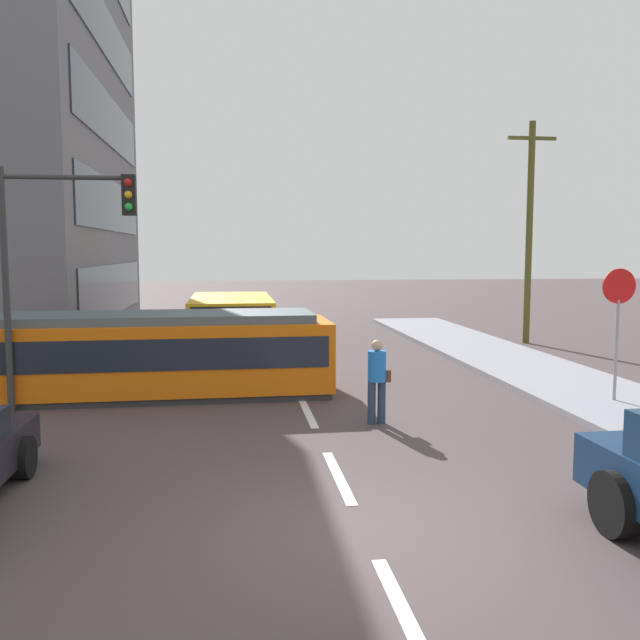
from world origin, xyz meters
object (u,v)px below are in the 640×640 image
pedestrian_crossing (377,376)px  stop_sign (618,307)px  utility_pole_mid (529,229)px  traffic_light_mast (58,243)px  city_bus (231,323)px  streetcar_tram (157,353)px

pedestrian_crossing → stop_sign: stop_sign is taller
stop_sign → utility_pole_mid: 10.47m
stop_sign → traffic_light_mast: 12.01m
traffic_light_mast → utility_pole_mid: 16.90m
city_bus → utility_pole_mid: (10.82, 1.96, 3.09)m
city_bus → traffic_light_mast: 8.16m
streetcar_tram → pedestrian_crossing: streetcar_tram is taller
streetcar_tram → stop_sign: size_ratio=2.83×
stop_sign → traffic_light_mast: (-11.88, 1.10, 1.38)m
streetcar_tram → traffic_light_mast: (-1.81, -1.40, 2.57)m
stop_sign → traffic_light_mast: size_ratio=0.56×
streetcar_tram → traffic_light_mast: 3.44m
pedestrian_crossing → traffic_light_mast: bearing=163.5°
utility_pole_mid → traffic_light_mast: bearing=-148.3°
streetcar_tram → stop_sign: bearing=-14.0°
city_bus → pedestrian_crossing: 9.25m
streetcar_tram → stop_sign: 10.44m
stop_sign → traffic_light_mast: bearing=174.7°
city_bus → pedestrian_crossing: size_ratio=3.26×
streetcar_tram → utility_pole_mid: bearing=30.7°
streetcar_tram → city_bus: streetcar_tram is taller
streetcar_tram → utility_pole_mid: 14.96m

